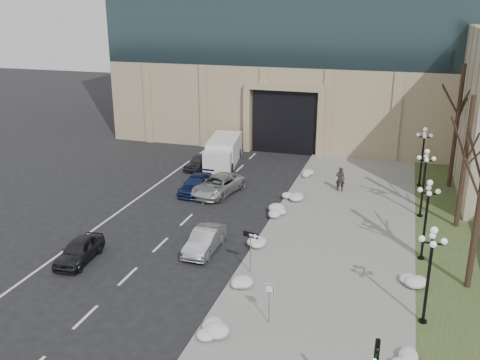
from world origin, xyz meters
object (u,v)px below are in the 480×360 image
object	(u,v)px
keep_sign	(269,295)
lamppost_c	(425,174)
lamppost_a	(430,263)
lamppost_b	(427,209)
one_way_sign	(253,240)
car_e	(199,162)
car_b	(205,240)
box_truck	(223,152)
car_d	(218,185)
lamppost_d	(423,149)
car_c	(196,184)
car_a	(79,250)
pedestrian	(340,179)

from	to	relation	value
keep_sign	lamppost_c	bearing A→B (deg)	65.40
lamppost_a	lamppost_b	size ratio (longest dim) A/B	1.00
one_way_sign	lamppost_a	xyz separation A→B (m)	(8.53, -2.07, 1.05)
car_e	car_b	bearing A→B (deg)	-60.42
box_truck	lamppost_c	bearing A→B (deg)	-34.91
lamppost_c	car_b	bearing A→B (deg)	-143.28
car_d	lamppost_d	distance (m)	15.88
car_c	lamppost_b	xyz separation A→B (m)	(16.17, -6.77, 2.45)
keep_sign	lamppost_c	size ratio (longest dim) A/B	0.44
car_b	car_a	bearing A→B (deg)	-152.19
pedestrian	keep_sign	xyz separation A→B (m)	(-0.83, -18.52, 0.48)
car_e	lamppost_a	distance (m)	26.29
car_d	pedestrian	xyz separation A→B (m)	(8.67, 3.07, 0.35)
car_e	car_d	bearing A→B (deg)	-49.34
car_d	car_e	world-z (taller)	car_d
car_e	keep_sign	world-z (taller)	keep_sign
pedestrian	lamppost_c	size ratio (longest dim) A/B	0.39
car_b	one_way_sign	world-z (taller)	one_way_sign
lamppost_a	lamppost_d	world-z (taller)	same
car_b	keep_sign	bearing A→B (deg)	-48.71
car_e	pedestrian	distance (m)	12.61
car_e	lamppost_c	xyz separation A→B (m)	(18.12, -5.88, 2.45)
car_e	pedestrian	bearing A→B (deg)	-4.30
car_a	keep_sign	size ratio (longest dim) A/B	1.83
car_a	one_way_sign	distance (m)	9.85
car_c	keep_sign	xyz separation A→B (m)	(9.58, -15.40, 0.91)
car_e	one_way_sign	distance (m)	19.40
car_a	car_d	bearing A→B (deg)	68.99
car_b	car_e	size ratio (longest dim) A/B	1.10
car_d	lamppost_d	world-z (taller)	lamppost_d
car_a	lamppost_d	size ratio (longest dim) A/B	0.80
car_b	lamppost_b	size ratio (longest dim) A/B	0.84
pedestrian	car_b	bearing A→B (deg)	64.90
car_a	box_truck	world-z (taller)	box_truck
one_way_sign	pedestrian	bearing A→B (deg)	92.70
one_way_sign	lamppost_d	xyz separation A→B (m)	(8.53, 17.43, 1.05)
keep_sign	lamppost_a	world-z (taller)	lamppost_a
car_a	lamppost_d	xyz separation A→B (m)	(18.20, 18.69, 2.42)
box_truck	lamppost_d	world-z (taller)	lamppost_d
car_d	one_way_sign	world-z (taller)	one_way_sign
pedestrian	car_e	bearing A→B (deg)	-9.74
car_d	lamppost_a	xyz separation A→B (m)	(14.43, -13.33, 2.37)
pedestrian	car_c	bearing A→B (deg)	18.37
one_way_sign	lamppost_d	world-z (taller)	lamppost_d
lamppost_a	lamppost_c	bearing A→B (deg)	90.00
car_e	lamppost_a	bearing A→B (deg)	-39.08
car_b	lamppost_c	xyz separation A→B (m)	(11.99, 8.94, 2.42)
pedestrian	lamppost_b	distance (m)	11.63
box_truck	car_d	bearing A→B (deg)	-83.12
lamppost_a	car_d	bearing A→B (deg)	137.28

